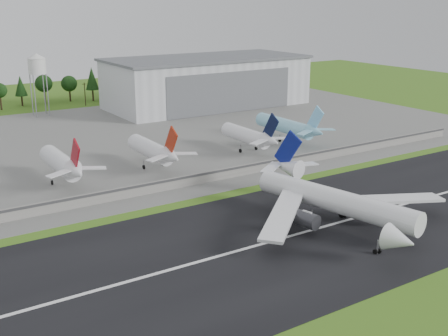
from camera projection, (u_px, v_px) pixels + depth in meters
ground at (304, 257)px, 120.68m from camera, size 600.00×600.00×0.00m
runway at (276, 240)px, 128.72m from camera, size 320.00×60.00×0.10m
runway_centerline at (276, 240)px, 128.70m from camera, size 220.00×1.00×0.02m
apron at (101, 142)px, 217.34m from camera, size 320.00×150.00×0.10m
blast_fence at (182, 182)px, 164.46m from camera, size 240.00×0.61×3.50m
hangar_east at (207, 82)px, 288.76m from camera, size 102.00×47.00×25.20m
water_tower at (37, 64)px, 260.07m from camera, size 8.40×8.40×29.40m
utility_poles at (43, 110)px, 281.81m from camera, size 230.00×3.00×12.00m
treeline at (35, 105)px, 293.89m from camera, size 320.00×16.00×22.00m
main_airliner at (336, 206)px, 136.27m from camera, size 55.95×58.84×18.17m
parked_jet_red_a at (64, 164)px, 166.14m from camera, size 7.36×31.29×16.76m
parked_jet_red_b at (155, 151)px, 181.64m from camera, size 7.36×31.29×16.62m
parked_jet_navy at (251, 136)px, 201.37m from camera, size 7.36×31.29×16.51m
parked_jet_skyblue at (290, 126)px, 216.76m from camera, size 7.36×37.29×16.60m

